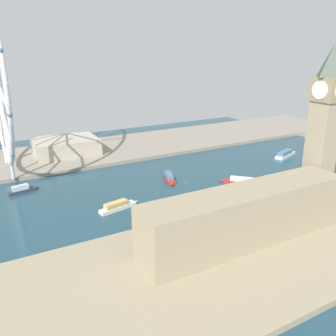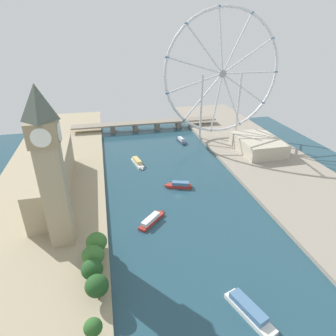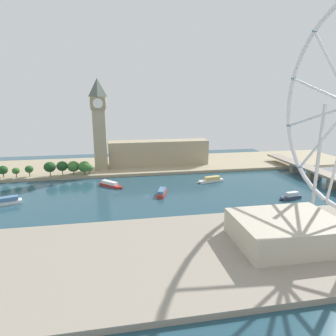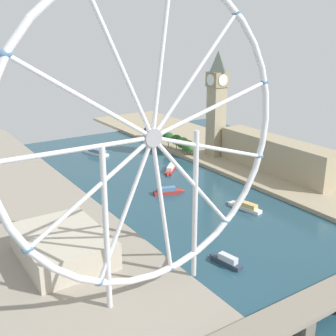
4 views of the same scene
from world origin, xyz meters
name	(u,v)px [view 2 (image 2 of 4)]	position (x,y,z in m)	size (l,w,h in m)	color
ground_plane	(178,195)	(0.00, 0.00, 0.00)	(374.65, 374.65, 0.00)	#234756
riverbank_left	(43,210)	(-102.33, 0.00, 1.50)	(90.00, 520.00, 3.00)	tan
riverbank_right	(292,180)	(102.33, 0.00, 1.50)	(90.00, 520.00, 3.00)	gray
clock_tower	(50,169)	(-83.51, -39.92, 52.51)	(16.15, 16.15, 95.12)	tan
parliament_block	(53,175)	(-95.67, 24.76, 16.81)	(22.00, 113.37, 27.62)	tan
tree_row_embankment	(95,275)	(-64.49, -80.79, 11.25)	(13.87, 90.25, 14.29)	#513823
ferris_wheel	(223,74)	(78.61, 115.00, 74.85)	(133.06, 3.20, 138.47)	silver
riverside_hall	(258,144)	(103.17, 64.08, 10.07)	(40.80, 54.55, 14.14)	#BCB29E
river_bridge	(146,124)	(0.00, 167.78, 7.81)	(186.65, 15.57, 10.56)	gray
tour_boat_0	(250,311)	(5.55, -111.08, 2.45)	(15.72, 32.14, 5.69)	white
tour_boat_1	(152,220)	(-27.00, -30.14, 2.05)	(22.53, 22.52, 4.81)	#B22D28
tour_boat_2	(138,162)	(-24.46, 64.93, 2.18)	(10.20, 28.73, 5.32)	white
tour_boat_3	(179,185)	(3.84, 12.42, 2.19)	(24.43, 11.82, 5.22)	#B22D28
tour_boat_4	(181,141)	(32.94, 112.43, 2.27)	(7.44, 21.51, 5.66)	#2D384C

